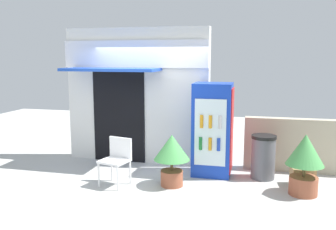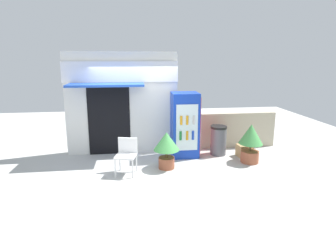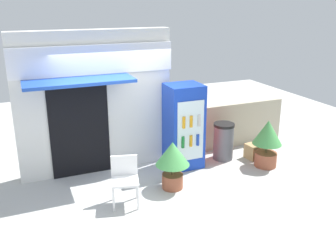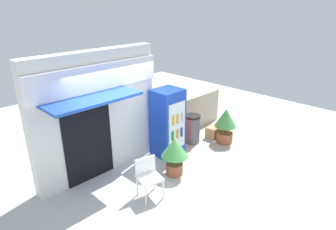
# 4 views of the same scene
# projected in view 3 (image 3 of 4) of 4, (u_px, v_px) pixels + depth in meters

# --- Properties ---
(ground) EXTENTS (16.00, 16.00, 0.00)m
(ground) POSITION_uv_depth(u_px,v_px,m) (138.00, 196.00, 6.68)
(ground) COLOR #B2B2AD
(storefront_building) EXTENTS (3.15, 1.09, 2.91)m
(storefront_building) POSITION_uv_depth(u_px,v_px,m) (95.00, 101.00, 7.34)
(storefront_building) COLOR silver
(storefront_building) RESTS_ON ground
(drink_cooler) EXTENTS (0.75, 0.71, 1.80)m
(drink_cooler) POSITION_uv_depth(u_px,v_px,m) (184.00, 126.00, 7.68)
(drink_cooler) COLOR #1438B2
(drink_cooler) RESTS_ON ground
(plastic_chair) EXTENTS (0.56, 0.54, 0.85)m
(plastic_chair) POSITION_uv_depth(u_px,v_px,m) (125.00, 176.00, 6.33)
(plastic_chair) COLOR white
(plastic_chair) RESTS_ON ground
(potted_plant_near_shop) EXTENTS (0.64, 0.64, 0.94)m
(potted_plant_near_shop) POSITION_uv_depth(u_px,v_px,m) (173.00, 159.00, 6.81)
(potted_plant_near_shop) COLOR #995138
(potted_plant_near_shop) RESTS_ON ground
(potted_plant_curbside) EXTENTS (0.62, 0.62, 1.04)m
(potted_plant_curbside) POSITION_uv_depth(u_px,v_px,m) (267.00, 139.00, 7.73)
(potted_plant_curbside) COLOR #995138
(potted_plant_curbside) RESTS_ON ground
(trash_bin) EXTENTS (0.47, 0.47, 0.84)m
(trash_bin) POSITION_uv_depth(u_px,v_px,m) (223.00, 141.00, 8.16)
(trash_bin) COLOR #595960
(trash_bin) RESTS_ON ground
(stone_boundary_wall) EXTENTS (2.35, 0.22, 1.08)m
(stone_boundary_wall) POSITION_uv_depth(u_px,v_px,m) (239.00, 124.00, 8.95)
(stone_boundary_wall) COLOR #B7AD93
(stone_boundary_wall) RESTS_ON ground
(cardboard_box) EXTENTS (0.43, 0.37, 0.34)m
(cardboard_box) POSITION_uv_depth(u_px,v_px,m) (255.00, 151.00, 8.26)
(cardboard_box) COLOR tan
(cardboard_box) RESTS_ON ground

